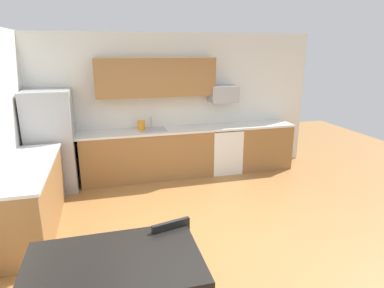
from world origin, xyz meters
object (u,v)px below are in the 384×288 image
microwave (223,94)px  kettle (141,126)px  oven_range (223,149)px  chair_near_table (176,260)px  refrigerator (52,141)px  dining_table (114,268)px

microwave → kettle: (-1.63, -0.05, -0.53)m
oven_range → kettle: bearing=178.2°
oven_range → chair_near_table: oven_range is taller
refrigerator → chair_near_table: size_ratio=2.05×
oven_range → dining_table: size_ratio=0.65×
microwave → kettle: 1.71m
microwave → kettle: size_ratio=2.70×
chair_near_table → kettle: (0.08, 3.42, 0.52)m
microwave → kettle: bearing=-178.2°
microwave → dining_table: 4.45m
refrigerator → microwave: size_ratio=3.23×
refrigerator → kettle: size_ratio=8.73×
chair_near_table → kettle: kettle is taller
refrigerator → oven_range: bearing=1.4°
refrigerator → microwave: refrigerator is taller
refrigerator → chair_near_table: refrigerator is taller
refrigerator → oven_range: refrigerator is taller
dining_table → kettle: (0.65, 3.68, 0.30)m
oven_range → dining_table: (-2.28, -3.63, 0.26)m
microwave → oven_range: bearing=-90.0°
oven_range → dining_table: oven_range is taller
dining_table → chair_near_table: chair_near_table is taller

